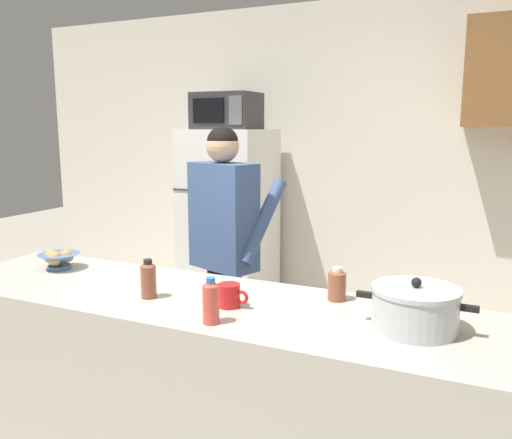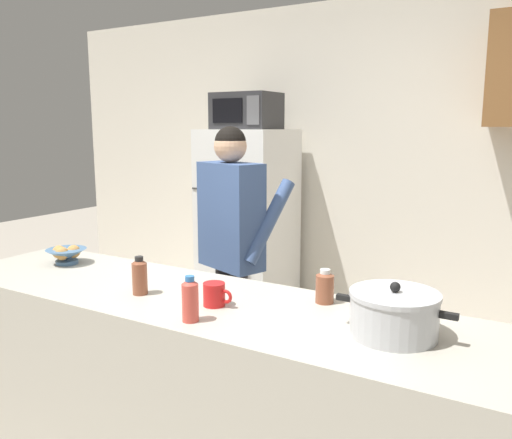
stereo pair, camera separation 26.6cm
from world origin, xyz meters
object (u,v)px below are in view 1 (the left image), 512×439
Objects in this scene: cooking_pot at (415,308)px; bottle_near_edge at (337,284)px; refrigerator at (229,230)px; bottle_mid_counter at (148,279)px; coffee_mug at (230,295)px; bread_bowl at (59,259)px; microwave at (227,111)px; person_near_pot at (225,231)px; bottle_far_corner at (211,301)px.

bottle_near_edge is (-0.34, 0.20, -0.01)m from cooking_pot.
refrigerator is 9.62× the size of bottle_mid_counter.
bread_bowl reaches higher than coffee_mug.
bottle_near_edge is at bearing 4.77° from bread_bowl.
cooking_pot is at bearing -2.56° from bread_bowl.
microwave is 3.38× the size of bottle_near_edge.
bottle_near_edge is at bearing -36.63° from person_near_pot.
microwave reaches higher than bread_bowl.
coffee_mug is at bearing -144.90° from bottle_near_edge.
person_near_pot is at bearing 115.53° from bottle_far_corner.
bread_bowl is at bearing -125.56° from person_near_pot.
cooking_pot is (1.70, -1.81, -0.76)m from microwave.
microwave is 2.26m from coffee_mug.
microwave is 2.42m from bottle_far_corner.
cooking_pot is 1.08m from bottle_mid_counter.
person_near_pot is 1.48m from cooking_pot.
cooking_pot is (1.70, -1.84, 0.19)m from refrigerator.
microwave is at bearing 116.09° from bottle_far_corner.
bottle_far_corner reaches higher than bread_bowl.
microwave reaches higher than coffee_mug.
coffee_mug is 0.92× the size of bottle_near_edge.
bread_bowl is at bearing 163.05° from bottle_far_corner.
cooking_pot reaches higher than bottle_mid_counter.
coffee_mug is at bearing -7.62° from bread_bowl.
person_near_pot is 9.77× the size of bottle_mid_counter.
bottle_far_corner is at bearing -128.19° from bottle_near_edge.
bread_bowl is (-0.06, -1.74, -0.79)m from microwave.
person_near_pot is at bearing 119.01° from coffee_mug.
cooking_pot reaches higher than bottle_near_edge.
coffee_mug is at bearing -60.99° from person_near_pot.
coffee_mug is (0.50, -0.91, -0.06)m from person_near_pot.
bottle_near_edge is 0.80m from bottle_mid_counter.
bottle_mid_counter is (-0.37, -0.04, 0.03)m from coffee_mug.
microwave reaches higher than cooking_pot.
bottle_far_corner is (-0.35, -0.45, 0.02)m from bottle_near_edge.
person_near_pot reaches higher than bottle_mid_counter.
cooking_pot is 0.74m from bottle_far_corner.
microwave is at bearing 116.71° from person_near_pot.
bottle_mid_counter is at bearing -72.14° from refrigerator.
person_near_pot is 0.96m from bottle_mid_counter.
bottle_mid_counter is (0.69, -0.18, 0.03)m from bread_bowl.
bottle_far_corner is at bearing -63.91° from microwave.
bottle_near_edge is 0.85× the size of bottle_mid_counter.
microwave reaches higher than bottle_far_corner.
cooking_pot is 2.97× the size of bottle_near_edge.
refrigerator reaches higher than bread_bowl.
refrigerator is 2.15m from coffee_mug.
coffee_mug is 0.37m from bottle_mid_counter.
person_near_pot reaches higher than bottle_far_corner.
cooking_pot is 0.71m from coffee_mug.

